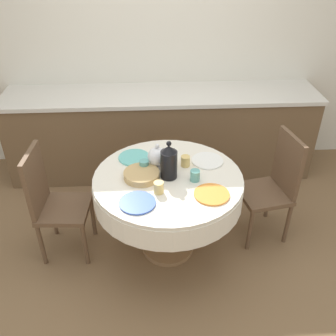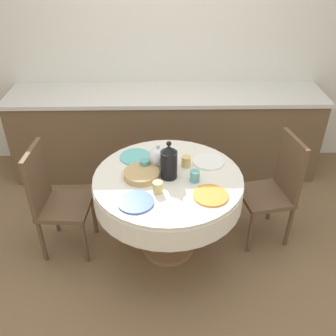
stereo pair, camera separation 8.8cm
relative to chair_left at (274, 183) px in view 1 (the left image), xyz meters
name	(u,v)px [view 1 (the left image)]	position (x,y,z in m)	size (l,w,h in m)	color
ground_plane	(168,248)	(-0.91, -0.18, -0.53)	(12.00, 12.00, 0.00)	brown
wall_back	(159,46)	(-0.91, 1.41, 0.77)	(7.00, 0.05, 2.60)	silver
kitchen_counter	(162,133)	(-0.91, 1.08, -0.07)	(3.24, 0.64, 0.92)	brown
dining_table	(168,190)	(-0.91, -0.18, 0.10)	(1.16, 1.16, 0.76)	olive
chair_left	(274,183)	(0.00, 0.00, 0.00)	(0.47, 0.47, 0.97)	brown
chair_right	(52,200)	(-1.83, -0.12, 0.00)	(0.42, 0.42, 0.97)	brown
plate_near_left	(137,203)	(-1.14, -0.49, 0.24)	(0.26, 0.26, 0.01)	#3856AD
cup_near_left	(159,187)	(-0.99, -0.37, 0.27)	(0.07, 0.07, 0.09)	#DBB766
plate_near_right	(212,194)	(-0.61, -0.43, 0.24)	(0.26, 0.26, 0.01)	orange
cup_near_right	(195,176)	(-0.71, -0.24, 0.27)	(0.07, 0.07, 0.09)	#5BA39E
plate_far_left	(134,157)	(-1.17, 0.10, 0.24)	(0.26, 0.26, 0.01)	#60BCB7
cup_far_left	(144,165)	(-1.09, -0.08, 0.27)	(0.07, 0.07, 0.09)	#5BA39E
plate_far_right	(207,161)	(-0.58, 0.02, 0.24)	(0.26, 0.26, 0.01)	white
cup_far_right	(185,161)	(-0.76, -0.03, 0.27)	(0.07, 0.07, 0.09)	#DBB766
coffee_carafe	(169,162)	(-0.90, -0.18, 0.36)	(0.13, 0.13, 0.31)	black
teapot	(158,157)	(-0.98, -0.03, 0.32)	(0.22, 0.16, 0.20)	white
bread_basket	(142,175)	(-1.11, -0.18, 0.26)	(0.27, 0.27, 0.05)	tan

